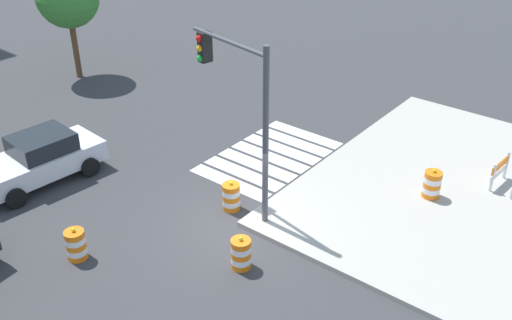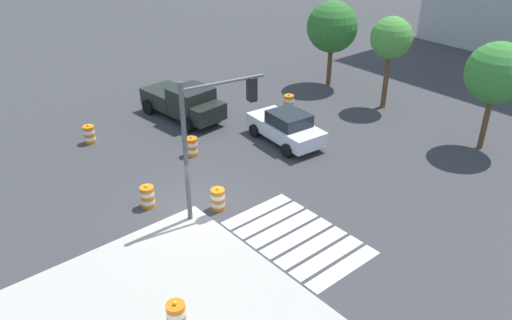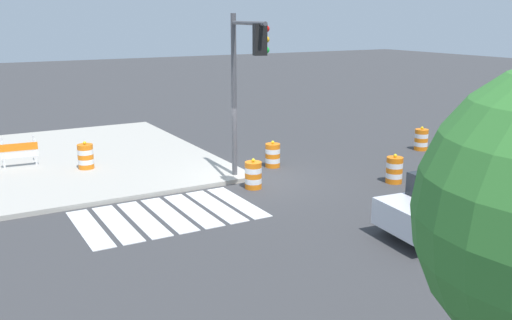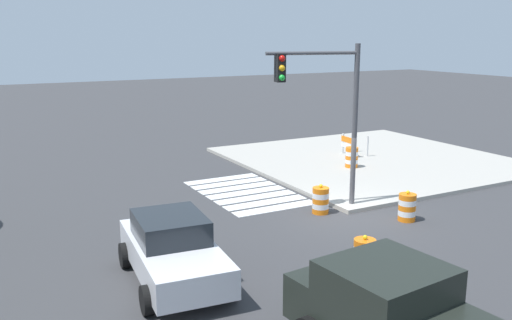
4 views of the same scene
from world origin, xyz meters
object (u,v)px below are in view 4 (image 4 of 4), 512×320
at_px(sports_car, 173,250).
at_px(traffic_barrel_on_sidewalk, 352,157).
at_px(construction_barricade, 352,144).
at_px(traffic_light_pole, 325,97).
at_px(traffic_barrel_median_far, 364,256).
at_px(traffic_barrel_crosswalk_end, 321,200).
at_px(traffic_barrel_near_corner, 407,207).

bearing_deg(sports_car, traffic_barrel_on_sidewalk, -57.33).
xyz_separation_m(construction_barricade, traffic_light_pole, (-6.20, 6.09, 3.19)).
relative_size(sports_car, traffic_barrel_on_sidewalk, 4.37).
relative_size(traffic_barrel_on_sidewalk, traffic_light_pole, 0.19).
distance_m(traffic_barrel_on_sidewalk, construction_barricade, 2.59).
xyz_separation_m(traffic_barrel_median_far, traffic_barrel_on_sidewalk, (8.88, -6.52, 0.15)).
bearing_deg(traffic_barrel_median_far, construction_barricade, -36.59).
distance_m(sports_car, traffic_barrel_median_far, 4.81).
bearing_deg(traffic_barrel_crosswalk_end, traffic_barrel_near_corner, -134.18).
distance_m(traffic_barrel_crosswalk_end, construction_barricade, 8.99).
relative_size(traffic_barrel_crosswalk_end, construction_barricade, 0.79).
height_order(traffic_barrel_near_corner, traffic_barrel_crosswalk_end, same).
distance_m(traffic_barrel_on_sidewalk, traffic_light_pole, 6.96).
distance_m(traffic_barrel_crosswalk_end, traffic_barrel_on_sidewalk, 6.42).
height_order(sports_car, traffic_barrel_median_far, sports_car).
bearing_deg(traffic_barrel_near_corner, traffic_light_pole, 39.84).
height_order(sports_car, traffic_light_pole, traffic_light_pole).
distance_m(sports_car, construction_barricade, 15.46).
height_order(traffic_barrel_crosswalk_end, traffic_barrel_median_far, same).
xyz_separation_m(traffic_barrel_near_corner, construction_barricade, (8.38, -4.27, 0.27)).
height_order(traffic_barrel_median_far, traffic_barrel_on_sidewalk, traffic_barrel_on_sidewalk).
distance_m(traffic_barrel_near_corner, traffic_barrel_crosswalk_end, 2.83).
height_order(traffic_barrel_median_far, traffic_light_pole, traffic_light_pole).
distance_m(sports_car, traffic_barrel_crosswalk_end, 6.78).
relative_size(sports_car, construction_barricade, 3.43).
distance_m(traffic_barrel_near_corner, construction_barricade, 9.41).
xyz_separation_m(sports_car, traffic_light_pole, (2.86, -6.44, 3.10)).
xyz_separation_m(traffic_barrel_near_corner, traffic_barrel_median_far, (-2.55, 3.84, 0.00)).
bearing_deg(sports_car, construction_barricade, -54.11).
relative_size(construction_barricade, traffic_light_pole, 0.24).
bearing_deg(traffic_light_pole, traffic_barrel_on_sidewalk, -47.31).
distance_m(traffic_barrel_median_far, traffic_barrel_on_sidewalk, 11.02).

